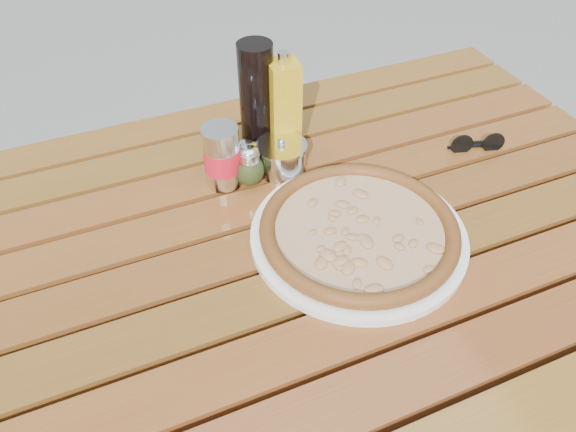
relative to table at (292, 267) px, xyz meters
name	(u,v)px	position (x,y,z in m)	size (l,w,h in m)	color
table	(292,267)	(0.00, 0.00, 0.00)	(1.40, 0.90, 0.75)	#321D0B
plate	(358,236)	(0.10, -0.05, 0.08)	(0.36, 0.36, 0.01)	white
pizza	(359,229)	(0.10, -0.05, 0.10)	(0.45, 0.45, 0.03)	beige
pepper_shaker	(247,161)	(-0.01, 0.18, 0.11)	(0.07, 0.07, 0.08)	#A52D12
oregano_shaker	(249,166)	(-0.02, 0.16, 0.11)	(0.07, 0.07, 0.08)	#38411A
dark_bottle	(257,99)	(0.04, 0.26, 0.19)	(0.07, 0.07, 0.22)	black
soda_can	(222,157)	(-0.06, 0.18, 0.13)	(0.09, 0.09, 0.12)	silver
olive_oil_cruet	(284,108)	(0.08, 0.23, 0.17)	(0.06, 0.06, 0.21)	gold
parmesan_tin	(282,157)	(0.05, 0.17, 0.11)	(0.10, 0.10, 0.07)	silver
sunglasses	(477,144)	(0.43, 0.08, 0.09)	(0.11, 0.05, 0.04)	black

